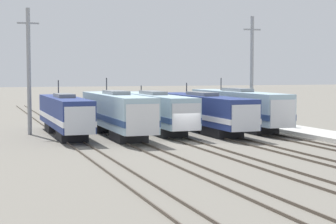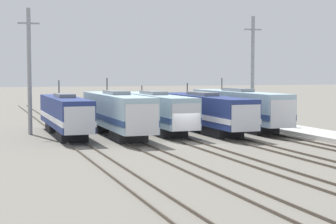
# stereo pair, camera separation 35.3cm
# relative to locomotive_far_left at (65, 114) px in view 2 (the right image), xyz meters

# --- Properties ---
(ground_plane) EXTENTS (400.00, 400.00, 0.00)m
(ground_plane) POSITION_rel_locomotive_far_left_xyz_m (9.33, -8.77, -2.09)
(ground_plane) COLOR slate
(rail_pair_far_left) EXTENTS (1.50, 120.00, 0.15)m
(rail_pair_far_left) POSITION_rel_locomotive_far_left_xyz_m (0.00, -8.77, -2.01)
(rail_pair_far_left) COLOR #4C4238
(rail_pair_far_left) RESTS_ON ground_plane
(rail_pair_center_left) EXTENTS (1.51, 120.00, 0.15)m
(rail_pair_center_left) POSITION_rel_locomotive_far_left_xyz_m (4.67, -8.77, -2.01)
(rail_pair_center_left) COLOR #4C4238
(rail_pair_center_left) RESTS_ON ground_plane
(rail_pair_center) EXTENTS (1.51, 120.00, 0.15)m
(rail_pair_center) POSITION_rel_locomotive_far_left_xyz_m (9.33, -8.77, -2.01)
(rail_pair_center) COLOR #4C4238
(rail_pair_center) RESTS_ON ground_plane
(rail_pair_center_right) EXTENTS (1.51, 120.00, 0.15)m
(rail_pair_center_right) POSITION_rel_locomotive_far_left_xyz_m (14.00, -8.77, -2.01)
(rail_pair_center_right) COLOR #4C4238
(rail_pair_center_right) RESTS_ON ground_plane
(rail_pair_far_right) EXTENTS (1.50, 120.00, 0.15)m
(rail_pair_far_right) POSITION_rel_locomotive_far_left_xyz_m (18.66, -8.77, -2.01)
(rail_pair_far_right) COLOR #4C4238
(rail_pair_far_right) RESTS_ON ground_plane
(locomotive_far_left) EXTENTS (2.81, 16.48, 5.28)m
(locomotive_far_left) POSITION_rel_locomotive_far_left_xyz_m (0.00, 0.00, 0.00)
(locomotive_far_left) COLOR black
(locomotive_far_left) RESTS_ON ground_plane
(locomotive_center_left) EXTENTS (3.08, 17.75, 5.51)m
(locomotive_center_left) POSITION_rel_locomotive_far_left_xyz_m (4.67, -1.65, 0.14)
(locomotive_center_left) COLOR #232326
(locomotive_center_left) RESTS_ON ground_plane
(locomotive_center) EXTENTS (2.94, 19.22, 4.63)m
(locomotive_center) POSITION_rel_locomotive_far_left_xyz_m (9.33, 1.30, 0.05)
(locomotive_center) COLOR #232326
(locomotive_center) RESTS_ON ground_plane
(locomotive_center_right) EXTENTS (3.02, 19.78, 4.92)m
(locomotive_center_right) POSITION_rel_locomotive_far_left_xyz_m (14.00, -0.61, 0.00)
(locomotive_center_right) COLOR black
(locomotive_center_right) RESTS_ON ground_plane
(locomotive_far_right) EXTENTS (2.92, 18.93, 5.44)m
(locomotive_far_right) POSITION_rel_locomotive_far_left_xyz_m (18.66, 0.69, 0.16)
(locomotive_far_right) COLOR #232326
(locomotive_far_right) RESTS_ON ground_plane
(catenary_tower_left) EXTENTS (2.09, 0.40, 12.28)m
(catenary_tower_left) POSITION_rel_locomotive_far_left_xyz_m (-3.01, 2.85, 4.18)
(catenary_tower_left) COLOR gray
(catenary_tower_left) RESTS_ON ground_plane
(catenary_tower_right) EXTENTS (2.09, 0.40, 12.28)m
(catenary_tower_right) POSITION_rel_locomotive_far_left_xyz_m (21.23, 2.85, 4.18)
(catenary_tower_right) COLOR gray
(catenary_tower_right) RESTS_ON ground_plane
(platform) EXTENTS (4.00, 120.00, 0.41)m
(platform) POSITION_rel_locomotive_far_left_xyz_m (22.74, -8.77, -1.88)
(platform) COLOR beige
(platform) RESTS_ON ground_plane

